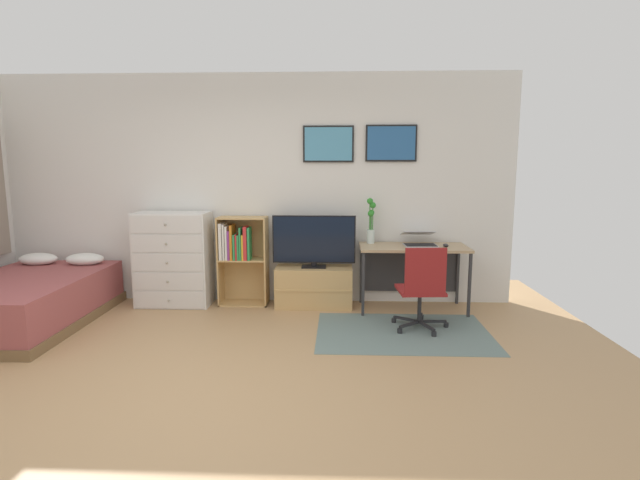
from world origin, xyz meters
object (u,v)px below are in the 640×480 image
(tv_stand, at_px, (314,287))
(bamboo_vase, at_px, (371,222))
(dresser, at_px, (174,259))
(television, at_px, (314,241))
(laptop, at_px, (419,239))
(computer_mouse, at_px, (446,245))
(desk, at_px, (412,256))
(bookshelf, at_px, (240,253))
(office_chair, at_px, (422,286))
(bed, at_px, (27,300))

(tv_stand, distance_m, bamboo_vase, 1.01)
(dresser, relative_size, television, 1.15)
(laptop, bearing_deg, dresser, 177.29)
(computer_mouse, bearing_deg, tv_stand, 175.15)
(desk, bearing_deg, dresser, 179.97)
(bookshelf, relative_size, desk, 0.87)
(tv_stand, xyz_separation_m, computer_mouse, (1.48, -0.13, 0.52))
(office_chair, relative_size, laptop, 2.09)
(tv_stand, distance_m, desk, 1.19)
(bookshelf, height_order, computer_mouse, bookshelf)
(tv_stand, height_order, bamboo_vase, bamboo_vase)
(office_chair, bearing_deg, computer_mouse, 58.46)
(dresser, bearing_deg, laptop, -0.01)
(laptop, relative_size, bamboo_vase, 0.78)
(dresser, distance_m, bookshelf, 0.78)
(tv_stand, relative_size, television, 0.93)
(bookshelf, distance_m, computer_mouse, 2.37)
(desk, distance_m, bamboo_vase, 0.62)
(desk, height_order, laptop, laptop)
(bed, height_order, laptop, laptop)
(television, relative_size, laptop, 2.33)
(bed, relative_size, desk, 1.65)
(dresser, relative_size, bookshelf, 1.05)
(dresser, relative_size, desk, 0.91)
(bed, xyz_separation_m, office_chair, (4.07, -0.05, 0.21))
(dresser, bearing_deg, television, -0.26)
(tv_stand, distance_m, television, 0.54)
(television, relative_size, computer_mouse, 9.20)
(office_chair, height_order, laptop, laptop)
(laptop, height_order, computer_mouse, laptop)
(tv_stand, bearing_deg, bamboo_vase, 7.01)
(television, distance_m, desk, 1.14)
(computer_mouse, bearing_deg, office_chair, -117.63)
(laptop, bearing_deg, television, 177.63)
(computer_mouse, bearing_deg, bamboo_vase, 165.92)
(television, height_order, laptop, television)
(bookshelf, xyz_separation_m, television, (0.88, -0.07, 0.15))
(bookshelf, relative_size, office_chair, 1.21)
(television, distance_m, computer_mouse, 1.49)
(bookshelf, bearing_deg, computer_mouse, -4.17)
(office_chair, distance_m, laptop, 0.89)
(tv_stand, distance_m, laptop, 1.33)
(television, distance_m, bamboo_vase, 0.70)
(tv_stand, height_order, computer_mouse, computer_mouse)
(bamboo_vase, bearing_deg, television, -171.08)
(tv_stand, bearing_deg, desk, -0.84)
(office_chair, bearing_deg, bed, 175.43)
(bed, distance_m, bookshelf, 2.26)
(television, bearing_deg, bed, -165.59)
(dresser, height_order, desk, dresser)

